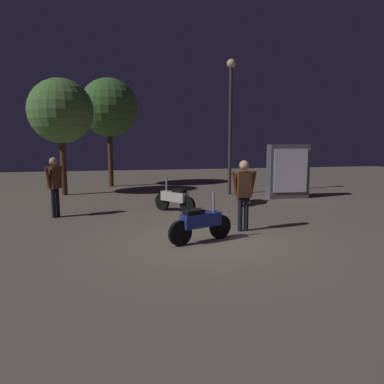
{
  "coord_description": "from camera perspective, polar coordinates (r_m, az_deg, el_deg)",
  "views": [
    {
      "loc": [
        -1.97,
        -7.8,
        2.3
      ],
      "look_at": [
        -0.16,
        1.04,
        1.0
      ],
      "focal_mm": 34.22,
      "sensor_mm": 36.0,
      "label": 1
    }
  ],
  "objects": [
    {
      "name": "person_rider_beside",
      "position": [
        11.49,
        -20.66,
        1.55
      ],
      "size": [
        0.47,
        0.59,
        1.78
      ],
      "rotation": [
        0.0,
        0.0,
        2.51
      ],
      "color": "black",
      "rests_on": "ground_plane"
    },
    {
      "name": "tree_left_bg",
      "position": [
        16.03,
        -19.78,
        11.74
      ],
      "size": [
        2.6,
        2.6,
        4.74
      ],
      "color": "#4C331E",
      "rests_on": "ground_plane"
    },
    {
      "name": "streetlamp_near",
      "position": [
        15.44,
        6.02,
        12.45
      ],
      "size": [
        0.36,
        0.36,
        5.51
      ],
      "color": "#38383D",
      "rests_on": "ground_plane"
    },
    {
      "name": "motorcycle_white_parked_right",
      "position": [
        11.59,
        -2.72,
        -1.05
      ],
      "size": [
        1.1,
        1.37,
        1.11
      ],
      "rotation": [
        0.0,
        0.0,
        2.23
      ],
      "color": "black",
      "rests_on": "ground_plane"
    },
    {
      "name": "tree_center_bg",
      "position": [
        18.39,
        -12.83,
        12.67
      ],
      "size": [
        2.76,
        2.76,
        5.2
      ],
      "color": "#4C331E",
      "rests_on": "ground_plane"
    },
    {
      "name": "person_bystander_far",
      "position": [
        9.21,
        8.05,
        0.49
      ],
      "size": [
        0.67,
        0.25,
        1.79
      ],
      "rotation": [
        0.0,
        0.0,
        4.73
      ],
      "color": "black",
      "rests_on": "ground_plane"
    },
    {
      "name": "ground_plane",
      "position": [
        8.37,
        2.51,
        -7.76
      ],
      "size": [
        40.0,
        40.0,
        0.0
      ],
      "primitive_type": "plane",
      "color": "#756656"
    },
    {
      "name": "motorcycle_blue_foreground",
      "position": [
        8.25,
        1.37,
        -4.84
      ],
      "size": [
        1.58,
        0.71,
        1.11
      ],
      "rotation": [
        0.0,
        0.0,
        0.38
      ],
      "color": "black",
      "rests_on": "ground_plane"
    },
    {
      "name": "kiosk_billboard",
      "position": [
        14.89,
        14.73,
        3.13
      ],
      "size": [
        1.62,
        0.61,
        2.1
      ],
      "rotation": [
        0.0,
        0.0,
        3.09
      ],
      "color": "#595960",
      "rests_on": "ground_plane"
    },
    {
      "name": "motorcycle_red_parked_left",
      "position": [
        13.29,
        8.18,
        0.07
      ],
      "size": [
        0.98,
        1.45,
        1.11
      ],
      "rotation": [
        0.0,
        0.0,
        1.0
      ],
      "color": "black",
      "rests_on": "ground_plane"
    }
  ]
}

